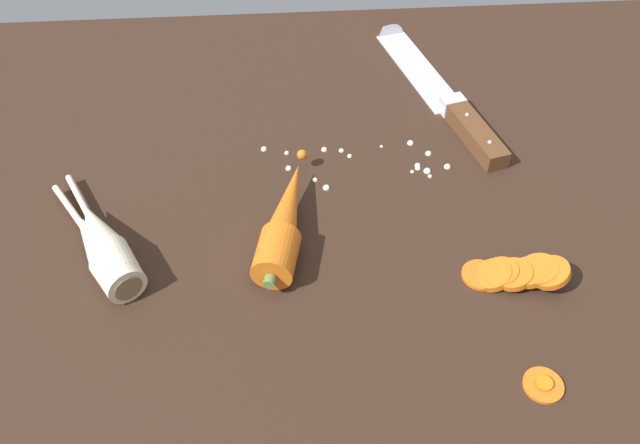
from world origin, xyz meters
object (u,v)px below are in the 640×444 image
(whole_carrot, at_px, (285,223))
(parsnip_front, at_px, (101,250))
(carrot_slice_stack, at_px, (515,273))
(chefs_knife, at_px, (432,83))
(carrot_slice_stray_near, at_px, (544,384))
(parsnip_mid_left, at_px, (102,240))

(whole_carrot, relative_size, parsnip_front, 1.15)
(parsnip_front, relative_size, carrot_slice_stack, 1.67)
(chefs_knife, height_order, carrot_slice_stray_near, chefs_knife)
(whole_carrot, bearing_deg, carrot_slice_stray_near, -41.40)
(chefs_knife, height_order, carrot_slice_stack, carrot_slice_stack)
(chefs_knife, height_order, whole_carrot, whole_carrot)
(chefs_knife, distance_m, carrot_slice_stray_near, 0.45)
(whole_carrot, bearing_deg, parsnip_mid_left, -177.04)
(parsnip_front, bearing_deg, carrot_slice_stray_near, -22.77)
(carrot_slice_stack, bearing_deg, whole_carrot, 161.54)
(carrot_slice_stray_near, bearing_deg, parsnip_mid_left, 155.66)
(whole_carrot, bearing_deg, chefs_knife, 51.21)
(chefs_knife, relative_size, whole_carrot, 1.76)
(parsnip_front, relative_size, parsnip_mid_left, 0.99)
(whole_carrot, distance_m, carrot_slice_stray_near, 0.29)
(carrot_slice_stray_near, bearing_deg, parsnip_front, 157.23)
(whole_carrot, xyz_separation_m, carrot_slice_stray_near, (0.22, -0.19, -0.02))
(whole_carrot, xyz_separation_m, parsnip_front, (-0.18, -0.02, -0.00))
(chefs_knife, distance_m, carrot_slice_stack, 0.33)
(carrot_slice_stack, xyz_separation_m, carrot_slice_stray_near, (-0.01, -0.12, -0.01))
(chefs_knife, xyz_separation_m, parsnip_front, (-0.39, -0.28, 0.01))
(chefs_knife, relative_size, carrot_slice_stray_near, 9.73)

